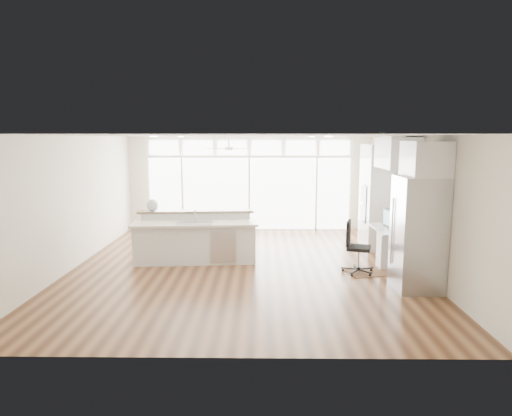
{
  "coord_description": "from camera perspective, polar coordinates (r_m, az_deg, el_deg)",
  "views": [
    {
      "loc": [
        0.38,
        -9.21,
        2.66
      ],
      "look_at": [
        0.24,
        0.6,
        1.14
      ],
      "focal_mm": 32.0,
      "sensor_mm": 36.0,
      "label": 1
    }
  ],
  "objects": [
    {
      "name": "fishbowl",
      "position": [
        10.27,
        -12.83,
        0.36
      ],
      "size": [
        0.28,
        0.28,
        0.27
      ],
      "primitive_type": "sphere",
      "rotation": [
        0.0,
        0.0,
        0.05
      ],
      "color": "silver",
      "rests_on": "kitchen_island"
    },
    {
      "name": "framed_photos",
      "position": [
        10.66,
        17.6,
        1.59
      ],
      "size": [
        0.06,
        0.22,
        0.8
      ],
      "primitive_type": "cube",
      "color": "black",
      "rests_on": "wall_right"
    },
    {
      "name": "glass_wall",
      "position": [
        13.25,
        -0.84,
        1.8
      ],
      "size": [
        5.8,
        0.06,
        2.08
      ],
      "primitive_type": "cube",
      "color": "white",
      "rests_on": "wall_back"
    },
    {
      "name": "fridge_cabinet",
      "position": [
        8.35,
        20.45,
        5.77
      ],
      "size": [
        0.64,
        0.9,
        0.6
      ],
      "primitive_type": "cube",
      "color": "silver",
      "rests_on": "wall_right"
    },
    {
      "name": "transom_row",
      "position": [
        13.16,
        -0.86,
        7.56
      ],
      "size": [
        5.9,
        0.06,
        0.4
      ],
      "primitive_type": "cube",
      "color": "white",
      "rests_on": "wall_back"
    },
    {
      "name": "ceiling",
      "position": [
        9.21,
        -1.57,
        9.04
      ],
      "size": [
        7.0,
        8.0,
        0.02
      ],
      "primitive_type": "cube",
      "color": "white",
      "rests_on": "wall_back"
    },
    {
      "name": "monitor",
      "position": [
        10.02,
        16.26,
        -1.24
      ],
      "size": [
        0.15,
        0.53,
        0.43
      ],
      "primitive_type": "cube",
      "rotation": [
        0.0,
        0.0,
        0.12
      ],
      "color": "black",
      "rests_on": "desk_nook"
    },
    {
      "name": "keyboard",
      "position": [
        10.01,
        15.27,
        -2.42
      ],
      "size": [
        0.16,
        0.32,
        0.02
      ],
      "primitive_type": "cube",
      "rotation": [
        0.0,
        0.0,
        -0.16
      ],
      "color": "white",
      "rests_on": "desk_nook"
    },
    {
      "name": "wall_back",
      "position": [
        13.28,
        -0.84,
        3.12
      ],
      "size": [
        7.0,
        0.04,
        2.7
      ],
      "primitive_type": "cube",
      "color": "beige",
      "rests_on": "floor"
    },
    {
      "name": "kitchen_island",
      "position": [
        9.89,
        -7.6,
        -3.72
      ],
      "size": [
        2.74,
        1.21,
        1.06
      ],
      "primitive_type": "cube",
      "rotation": [
        0.0,
        0.0,
        0.08
      ],
      "color": "silver",
      "rests_on": "floor"
    },
    {
      "name": "ceiling_fan",
      "position": [
        12.04,
        -3.42,
        7.91
      ],
      "size": [
        1.16,
        1.16,
        0.32
      ],
      "primitive_type": "cube",
      "color": "silver",
      "rests_on": "ceiling"
    },
    {
      "name": "wall_left",
      "position": [
        10.07,
        -21.85,
        0.69
      ],
      "size": [
        0.04,
        8.0,
        2.7
      ],
      "primitive_type": "cube",
      "color": "beige",
      "rests_on": "floor"
    },
    {
      "name": "upper_cabinets",
      "position": [
        9.91,
        17.27,
        6.61
      ],
      "size": [
        0.64,
        1.3,
        0.64
      ],
      "primitive_type": "cube",
      "color": "silver",
      "rests_on": "wall_right"
    },
    {
      "name": "wall_front",
      "position": [
        5.38,
        -3.26,
        -5.29
      ],
      "size": [
        7.0,
        0.04,
        2.7
      ],
      "primitive_type": "cube",
      "color": "beige",
      "rests_on": "floor"
    },
    {
      "name": "desk_window",
      "position": [
        10.06,
        18.65,
        1.99
      ],
      "size": [
        0.04,
        0.85,
        0.85
      ],
      "primitive_type": "cube",
      "color": "white",
      "rests_on": "wall_right"
    },
    {
      "name": "potted_plant",
      "position": [
        11.36,
        15.19,
        8.25
      ],
      "size": [
        0.29,
        0.32,
        0.23
      ],
      "primitive_type": "imported",
      "rotation": [
        0.0,
        0.0,
        -0.1
      ],
      "color": "#245525",
      "rests_on": "oven_cabinet"
    },
    {
      "name": "wall_right",
      "position": [
        9.81,
        19.35,
        0.62
      ],
      "size": [
        0.04,
        8.0,
        2.7
      ],
      "primitive_type": "cube",
      "color": "beige",
      "rests_on": "floor"
    },
    {
      "name": "floor",
      "position": [
        9.59,
        -1.5,
        -7.37
      ],
      "size": [
        7.0,
        8.0,
        0.02
      ],
      "primitive_type": "cube",
      "color": "#422514",
      "rests_on": "ground"
    },
    {
      "name": "refrigerator",
      "position": [
        8.48,
        19.6,
        -3.01
      ],
      "size": [
        0.76,
        0.9,
        2.0
      ],
      "primitive_type": "cube",
      "color": "#ADADB1",
      "rests_on": "floor"
    },
    {
      "name": "office_chair",
      "position": [
        9.25,
        12.73,
        -4.84
      ],
      "size": [
        0.66,
        0.63,
        1.03
      ],
      "primitive_type": "cube",
      "rotation": [
        0.0,
        0.0,
        -0.29
      ],
      "color": "black",
      "rests_on": "floor"
    },
    {
      "name": "oven_cabinet",
      "position": [
        11.44,
        14.92,
        1.41
      ],
      "size": [
        0.64,
        1.2,
        2.5
      ],
      "primitive_type": "cube",
      "color": "silver",
      "rests_on": "floor"
    },
    {
      "name": "desk_nook",
      "position": [
        10.16,
        16.55,
        -4.55
      ],
      "size": [
        0.72,
        1.3,
        0.76
      ],
      "primitive_type": "cube",
      "color": "silver",
      "rests_on": "floor"
    },
    {
      "name": "rug",
      "position": [
        9.44,
        13.89,
        -7.79
      ],
      "size": [
        1.01,
        0.84,
        0.01
      ],
      "primitive_type": "cube",
      "rotation": [
        0.0,
        0.0,
        0.27
      ],
      "color": "#3D2113",
      "rests_on": "floor"
    },
    {
      "name": "recessed_lights",
      "position": [
        9.41,
        -1.52,
        8.91
      ],
      "size": [
        3.4,
        3.0,
        0.02
      ],
      "primitive_type": "cube",
      "color": "white",
      "rests_on": "ceiling"
    }
  ]
}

